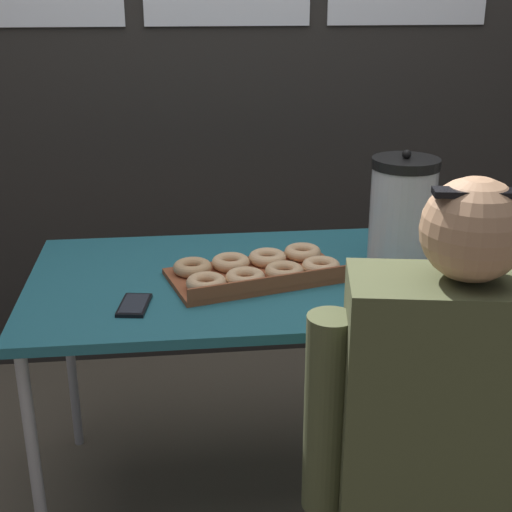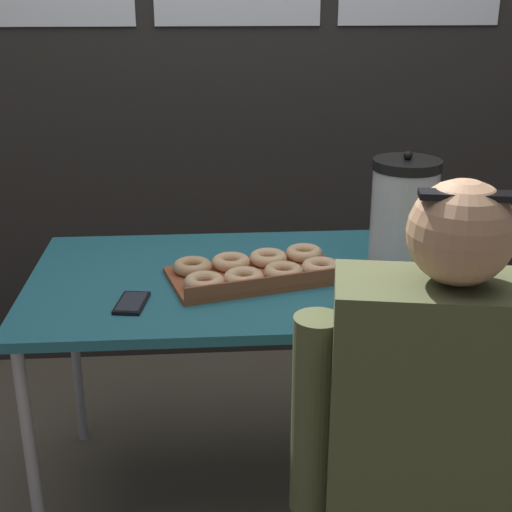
{
  "view_description": "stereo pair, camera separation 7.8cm",
  "coord_description": "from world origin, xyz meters",
  "px_view_note": "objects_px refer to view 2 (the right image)",
  "views": [
    {
      "loc": [
        -0.22,
        -1.92,
        1.57
      ],
      "look_at": [
        0.0,
        0.0,
        0.83
      ],
      "focal_mm": 50.0,
      "sensor_mm": 36.0,
      "label": 1
    },
    {
      "loc": [
        -0.14,
        -1.92,
        1.57
      ],
      "look_at": [
        0.0,
        0.0,
        0.83
      ],
      "focal_mm": 50.0,
      "sensor_mm": 36.0,
      "label": 2
    }
  ],
  "objects_px": {
    "donut_box": "(257,270)",
    "coffee_urn": "(403,219)",
    "person_seated": "(434,481)",
    "cell_phone": "(132,303)"
  },
  "relations": [
    {
      "from": "donut_box",
      "to": "coffee_urn",
      "type": "xyz_separation_m",
      "value": [
        0.42,
        -0.01,
        0.15
      ]
    },
    {
      "from": "coffee_urn",
      "to": "cell_phone",
      "type": "bearing_deg",
      "value": -168.64
    },
    {
      "from": "person_seated",
      "to": "coffee_urn",
      "type": "bearing_deg",
      "value": -87.35
    },
    {
      "from": "donut_box",
      "to": "coffee_urn",
      "type": "height_order",
      "value": "coffee_urn"
    },
    {
      "from": "coffee_urn",
      "to": "cell_phone",
      "type": "height_order",
      "value": "coffee_urn"
    },
    {
      "from": "person_seated",
      "to": "donut_box",
      "type": "bearing_deg",
      "value": -54.64
    },
    {
      "from": "coffee_urn",
      "to": "person_seated",
      "type": "relative_size",
      "value": 0.3
    },
    {
      "from": "donut_box",
      "to": "coffee_urn",
      "type": "distance_m",
      "value": 0.44
    },
    {
      "from": "donut_box",
      "to": "cell_phone",
      "type": "xyz_separation_m",
      "value": [
        -0.35,
        -0.16,
        -0.02
      ]
    },
    {
      "from": "donut_box",
      "to": "coffee_urn",
      "type": "relative_size",
      "value": 1.48
    }
  ]
}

